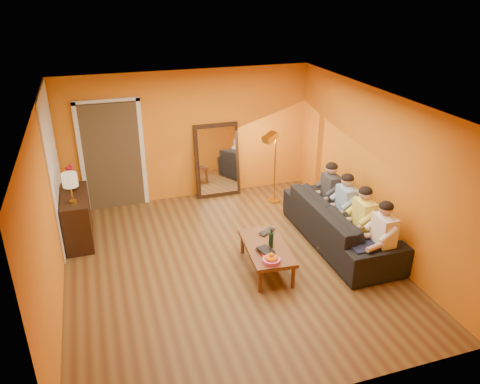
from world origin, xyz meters
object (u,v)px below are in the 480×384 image
object	(u,v)px
person_far_left	(383,238)
person_mid_right	(346,207)
coffee_table	(266,258)
dog	(326,235)
person_far_right	(330,194)
floor_lamp	(275,169)
laptop	(269,233)
sideboard	(77,218)
mirror_frame	(217,160)
tumbler	(271,238)
table_lamp	(71,188)
sofa	(341,223)
wine_bottle	(271,238)
person_mid_left	(363,222)
vase	(73,184)

from	to	relation	value
person_far_left	person_mid_right	world-z (taller)	same
coffee_table	person_far_left	distance (m)	1.78
dog	person_far_right	size ratio (longest dim) A/B	0.48
floor_lamp	laptop	xyz separation A→B (m)	(-0.84, -1.88, -0.29)
sideboard	floor_lamp	size ratio (longest dim) A/B	0.82
mirror_frame	floor_lamp	size ratio (longest dim) A/B	1.06
mirror_frame	laptop	distance (m)	2.61
tumbler	laptop	xyz separation A→B (m)	(0.06, 0.23, -0.03)
table_lamp	person_far_left	bearing A→B (deg)	-26.60
mirror_frame	person_mid_right	xyz separation A→B (m)	(1.58, -2.47, -0.15)
person_far_right	person_far_left	bearing A→B (deg)	-90.00
person_far_left	person_far_right	world-z (taller)	same
sideboard	person_far_right	bearing A→B (deg)	-10.86
laptop	sofa	bearing A→B (deg)	-31.23
table_lamp	wine_bottle	world-z (taller)	table_lamp
person_mid_left	table_lamp	bearing A→B (deg)	159.45
sideboard	sofa	world-z (taller)	sideboard
sideboard	floor_lamp	world-z (taller)	floor_lamp
person_far_left	laptop	bearing A→B (deg)	145.68
table_lamp	dog	size ratio (longest dim) A/B	0.87
sideboard	vase	bearing A→B (deg)	90.00
coffee_table	table_lamp	bearing A→B (deg)	155.36
dog	sofa	bearing A→B (deg)	25.45
person_mid_right	laptop	size ratio (longest dim) A/B	3.74
sideboard	laptop	size ratio (longest dim) A/B	3.62
floor_lamp	laptop	distance (m)	2.08
wine_bottle	mirror_frame	bearing A→B (deg)	90.30
wine_bottle	sofa	bearing A→B (deg)	16.35
person_far_left	person_mid_left	distance (m)	0.55
coffee_table	person_far_right	world-z (taller)	person_far_right
floor_lamp	person_mid_right	world-z (taller)	floor_lamp
floor_lamp	wine_bottle	xyz separation A→B (m)	(-0.97, -2.28, -0.14)
mirror_frame	table_lamp	bearing A→B (deg)	-153.68
wine_bottle	floor_lamp	bearing A→B (deg)	66.95
person_far_left	tumbler	bearing A→B (deg)	153.38
table_lamp	sofa	xyz separation A→B (m)	(4.24, -1.19, -0.73)
wine_bottle	table_lamp	bearing A→B (deg)	150.16
wine_bottle	person_mid_left	bearing A→B (deg)	-1.06
mirror_frame	person_mid_right	size ratio (longest dim) A/B	1.25
dog	person_far_left	bearing A→B (deg)	-59.92
mirror_frame	dog	world-z (taller)	mirror_frame
sideboard	wine_bottle	size ratio (longest dim) A/B	3.81
table_lamp	laptop	world-z (taller)	table_lamp
sideboard	person_mid_right	xyz separation A→B (m)	(4.37, -1.39, 0.18)
mirror_frame	dog	size ratio (longest dim) A/B	2.60
coffee_table	wine_bottle	size ratio (longest dim) A/B	3.94
sofa	tumbler	bearing A→B (deg)	100.42
person_mid_right	wine_bottle	distance (m)	1.65
vase	tumbler	bearing A→B (deg)	-34.67
sofa	dog	size ratio (longest dim) A/B	4.43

